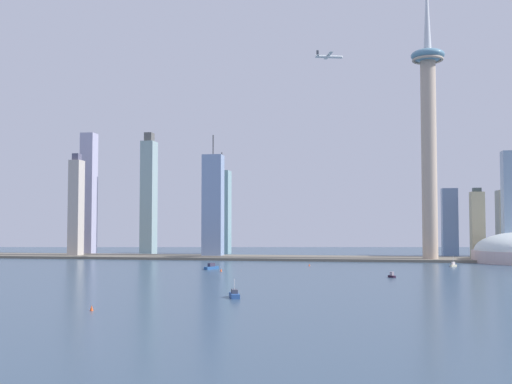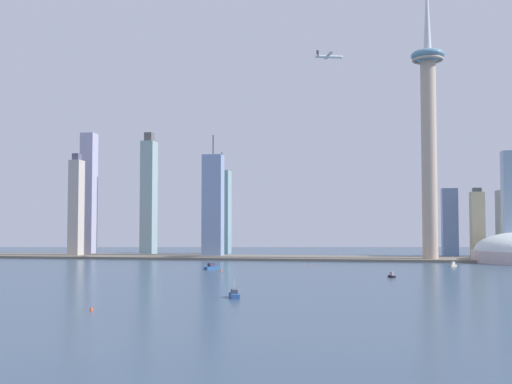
# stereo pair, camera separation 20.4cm
# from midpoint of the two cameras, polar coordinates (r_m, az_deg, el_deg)

# --- Properties ---
(waterfront_pier) EXTENTS (807.62, 71.28, 2.64)m
(waterfront_pier) POSITION_cam_midpoint_polar(r_m,az_deg,el_deg) (683.84, -1.40, -6.11)
(waterfront_pier) COLOR #6B6357
(waterfront_pier) RESTS_ON ground
(observation_tower) EXTENTS (35.11, 35.11, 309.40)m
(observation_tower) POSITION_cam_midpoint_polar(r_m,az_deg,el_deg) (671.84, 15.75, 6.27)
(observation_tower) COLOR #BBA48F
(observation_tower) RESTS_ON ground
(skyscraper_0) EXTENTS (22.58, 19.42, 141.44)m
(skyscraper_0) POSITION_cam_midpoint_polar(r_m,az_deg,el_deg) (707.01, -4.03, -1.31)
(skyscraper_0) COLOR #839CC5
(skyscraper_0) RESTS_ON ground
(skyscraper_1) EXTENTS (14.20, 16.22, 78.83)m
(skyscraper_1) POSITION_cam_midpoint_polar(r_m,az_deg,el_deg) (726.67, 19.89, -2.85)
(skyscraper_1) COLOR #BEB48C
(skyscraper_1) RESTS_ON ground
(skyscraper_2) EXTENTS (21.12, 23.42, 131.31)m
(skyscraper_2) POSITION_cam_midpoint_polar(r_m,az_deg,el_deg) (792.97, -3.21, -1.88)
(skyscraper_2) COLOR #80ADB1
(skyscraper_2) RESTS_ON ground
(skyscraper_3) EXTENTS (12.00, 15.77, 118.21)m
(skyscraper_3) POSITION_cam_midpoint_polar(r_m,az_deg,el_deg) (721.01, 22.40, -1.13)
(skyscraper_3) COLOR #839EB9
(skyscraper_3) RESTS_ON ground
(skyscraper_4) EXTENTS (15.22, 22.91, 78.81)m
(skyscraper_4) POSITION_cam_midpoint_polar(r_m,az_deg,el_deg) (794.95, 22.06, -2.70)
(skyscraper_4) COLOR #A09E8A
(skyscraper_4) RESTS_ON ground
(skyscraper_5) EXTENTS (15.83, 21.87, 152.07)m
(skyscraper_5) POSITION_cam_midpoint_polar(r_m,az_deg,el_deg) (773.41, -9.95, -0.40)
(skyscraper_5) COLOR #8FABAA
(skyscraper_5) RESTS_ON ground
(skyscraper_6) EXTENTS (18.42, 15.08, 81.57)m
(skyscraper_6) POSITION_cam_midpoint_polar(r_m,az_deg,el_deg) (778.98, 17.56, -2.67)
(skyscraper_6) COLOR #697FA3
(skyscraper_6) RESTS_ON ground
(skyscraper_7) EXTENTS (12.91, 16.70, 120.21)m
(skyscraper_7) POSITION_cam_midpoint_polar(r_m,az_deg,el_deg) (739.78, -16.39, -1.38)
(skyscraper_7) COLOR #B8AEA4
(skyscraper_7) RESTS_ON ground
(skyscraper_8) EXTENTS (16.55, 17.42, 150.41)m
(skyscraper_8) POSITION_cam_midpoint_polar(r_m,az_deg,el_deg) (782.68, -15.33, -0.19)
(skyscraper_8) COLOR #ADA9C6
(skyscraper_8) RESTS_ON ground
(boat_0) EXTENTS (8.47, 15.09, 10.03)m
(boat_0) POSITION_cam_midpoint_polar(r_m,az_deg,el_deg) (332.44, -2.04, -9.51)
(boat_0) COLOR #294E8F
(boat_0) RESTS_ON ground
(boat_2) EXTENTS (10.65, 15.36, 5.28)m
(boat_2) POSITION_cam_midpoint_polar(r_m,az_deg,el_deg) (532.34, -4.19, -6.97)
(boat_2) COLOR #25528F
(boat_2) RESTS_ON ground
(boat_3) EXTENTS (5.60, 6.55, 4.15)m
(boat_3) POSITION_cam_midpoint_polar(r_m,az_deg,el_deg) (462.60, 12.51, -7.59)
(boat_3) COLOR black
(boat_3) RESTS_ON ground
(boat_5) EXTENTS (6.73, 5.70, 10.23)m
(boat_5) POSITION_cam_midpoint_polar(r_m,az_deg,el_deg) (588.72, 17.87, -6.47)
(boat_5) COLOR beige
(boat_5) RESTS_ON ground
(channel_buoy_0) EXTENTS (1.95, 1.95, 2.30)m
(channel_buoy_0) POSITION_cam_midpoint_polar(r_m,az_deg,el_deg) (509.14, -3.28, -7.25)
(channel_buoy_0) COLOR #E54C19
(channel_buoy_0) RESTS_ON ground
(channel_buoy_1) EXTENTS (1.59, 1.59, 2.08)m
(channel_buoy_1) POSITION_cam_midpoint_polar(r_m,az_deg,el_deg) (571.69, 4.97, -6.77)
(channel_buoy_1) COLOR #E54C19
(channel_buoy_1) RESTS_ON ground
(channel_buoy_2) EXTENTS (1.68, 1.68, 2.45)m
(channel_buoy_2) POSITION_cam_midpoint_polar(r_m,az_deg,el_deg) (294.35, -15.06, -10.37)
(channel_buoy_2) COLOR #E54C19
(channel_buoy_2) RESTS_ON ground
(airplane) EXTENTS (29.30, 30.11, 8.14)m
(airplane) POSITION_cam_midpoint_polar(r_m,az_deg,el_deg) (676.09, 6.80, 12.41)
(airplane) COLOR silver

